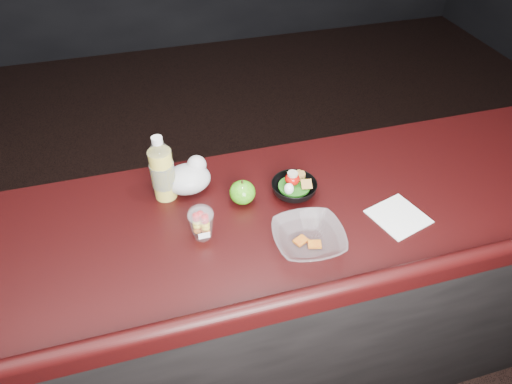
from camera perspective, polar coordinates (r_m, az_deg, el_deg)
The scene contains 8 objects.
counter at distance 1.87m, azimuth -3.75°, elevation -14.85°, with size 4.06×0.71×1.02m.
lemonade_bottle at distance 1.53m, azimuth -11.60°, elevation 2.40°, with size 0.08×0.08×0.24m.
fruit_cup at distance 1.40m, azimuth -6.85°, elevation -3.78°, with size 0.08×0.08×0.11m.
green_apple at distance 1.52m, azimuth -1.70°, elevation -0.04°, with size 0.09×0.09×0.09m.
plastic_bag at distance 1.58m, azimuth -8.41°, elevation 1.85°, with size 0.16×0.13×0.12m.
snack_bowl at distance 1.56m, azimuth 4.74°, elevation 0.55°, with size 0.18×0.18×0.09m.
takeout_bowl at distance 1.40m, azimuth 6.57°, elevation -5.79°, with size 0.23×0.23×0.05m.
paper_napkin at distance 1.56m, azimuth 17.37°, elevation -2.94°, with size 0.16×0.16×0.00m, color white.
Camera 1 is at (-0.16, -0.72, 2.07)m, focal length 32.00 mm.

